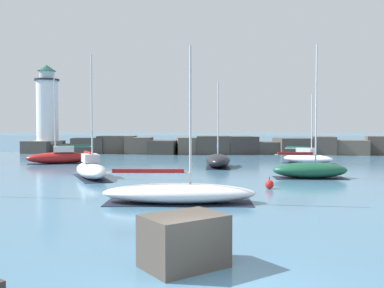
# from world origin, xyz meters

# --- Properties ---
(open_sea_beyond) EXTENTS (400.00, 116.00, 0.01)m
(open_sea_beyond) POSITION_xyz_m (0.00, 111.33, 0.00)
(open_sea_beyond) COLOR #386684
(open_sea_beyond) RESTS_ON ground
(breakwater_jetty) EXTENTS (60.08, 6.89, 2.53)m
(breakwater_jetty) POSITION_xyz_m (1.25, 51.30, 1.09)
(breakwater_jetty) COLOR #423D38
(breakwater_jetty) RESTS_ON ground
(lighthouse) EXTENTS (4.16, 4.16, 12.86)m
(lighthouse) POSITION_xyz_m (-25.40, 51.22, 5.53)
(lighthouse) COLOR gray
(lighthouse) RESTS_ON ground
(foreground_rocks) EXTENTS (20.03, 8.11, 1.48)m
(foreground_rocks) POSITION_xyz_m (-1.02, 1.08, 0.56)
(foreground_rocks) COLOR #383330
(foreground_rocks) RESTS_ON ground
(sailboat_moored_0) EXTENTS (5.80, 4.87, 7.31)m
(sailboat_moored_0) POSITION_xyz_m (9.13, 35.75, 0.59)
(sailboat_moored_0) COLOR white
(sailboat_moored_0) RESTS_ON ground
(sailboat_moored_1) EXTENTS (7.96, 2.88, 7.96)m
(sailboat_moored_1) POSITION_xyz_m (-2.06, 11.76, 0.50)
(sailboat_moored_1) COLOR white
(sailboat_moored_1) RESTS_ON ground
(sailboat_moored_2) EXTENTS (2.40, 5.64, 8.08)m
(sailboat_moored_2) POSITION_xyz_m (-0.25, 30.86, 0.66)
(sailboat_moored_2) COLOR black
(sailboat_moored_2) RESTS_ON ground
(sailboat_moored_4) EXTENTS (4.75, 6.81, 9.20)m
(sailboat_moored_4) POSITION_xyz_m (-9.72, 21.70, 0.69)
(sailboat_moored_4) COLOR white
(sailboat_moored_4) RESTS_ON ground
(sailboat_moored_5) EXTENTS (7.06, 4.28, 9.22)m
(sailboat_moored_5) POSITION_xyz_m (-16.75, 33.83, 0.70)
(sailboat_moored_5) COLOR maroon
(sailboat_moored_5) RESTS_ON ground
(sailboat_moored_8) EXTENTS (5.66, 2.45, 9.99)m
(sailboat_moored_8) POSITION_xyz_m (6.75, 22.77, 0.64)
(sailboat_moored_8) COLOR #195138
(sailboat_moored_8) RESTS_ON ground
(mooring_buoy_orange_near) EXTENTS (0.55, 0.55, 0.75)m
(mooring_buoy_orange_near) POSITION_xyz_m (3.10, 17.02, 0.28)
(mooring_buoy_orange_near) COLOR red
(mooring_buoy_orange_near) RESTS_ON ground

